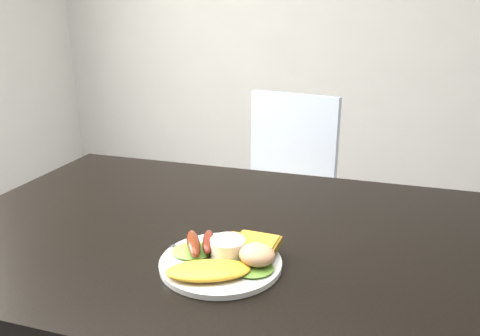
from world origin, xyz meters
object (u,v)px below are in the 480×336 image
dining_table (220,236)px  dining_chair (283,213)px  plate (221,263)px  person (347,190)px

dining_table → dining_chair: dining_table is taller
dining_table → dining_chair: bearing=91.6°
dining_table → dining_chair: size_ratio=3.25×
plate → dining_chair: bearing=94.7°
dining_chair → person: bearing=-29.8°
person → plate: person is taller
person → plate: 0.74m
plate → dining_table: bearing=110.4°
dining_table → dining_chair: (-0.02, 0.78, -0.28)m
dining_table → plate: bearing=-69.6°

